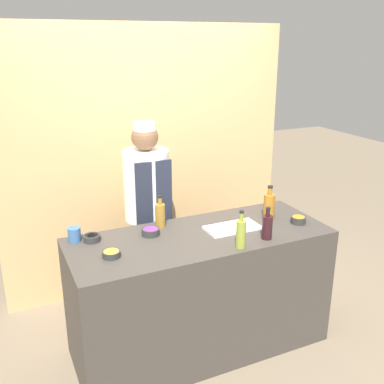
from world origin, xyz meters
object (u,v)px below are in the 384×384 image
(bottle_amber, at_px, (269,205))
(chef_center, at_px, (148,213))
(sauce_bowl_purple, at_px, (151,231))
(cutting_board, at_px, (232,228))
(sauce_bowl_yellow, at_px, (111,254))
(sauce_bowl_orange, at_px, (298,219))
(bottle_vinegar, at_px, (160,215))
(cup_blue, at_px, (74,234))
(sauce_bowl_red, at_px, (92,238))
(bottle_oil, at_px, (241,233))
(bottle_wine, at_px, (267,226))

(bottle_amber, bearing_deg, chef_center, 143.67)
(sauce_bowl_purple, height_order, cutting_board, sauce_bowl_purple)
(sauce_bowl_yellow, bearing_deg, sauce_bowl_orange, -1.88)
(cutting_board, height_order, bottle_vinegar, bottle_vinegar)
(cutting_board, distance_m, chef_center, 0.79)
(cutting_board, relative_size, bottle_amber, 1.53)
(sauce_bowl_purple, distance_m, sauce_bowl_yellow, 0.41)
(cup_blue, bearing_deg, sauce_bowl_red, -24.29)
(sauce_bowl_red, bearing_deg, chef_center, 38.12)
(sauce_bowl_purple, bearing_deg, cup_blue, 166.63)
(sauce_bowl_red, bearing_deg, cutting_board, -12.85)
(sauce_bowl_red, xyz_separation_m, bottle_oil, (0.88, -0.52, 0.08))
(bottle_amber, xyz_separation_m, bottle_oil, (-0.48, -0.37, 0.00))
(sauce_bowl_yellow, xyz_separation_m, bottle_wine, (1.06, -0.18, 0.07))
(sauce_bowl_orange, height_order, chef_center, chef_center)
(sauce_bowl_red, relative_size, bottle_amber, 0.45)
(bottle_vinegar, distance_m, chef_center, 0.43)
(sauce_bowl_yellow, distance_m, bottle_oil, 0.86)
(sauce_bowl_red, relative_size, chef_center, 0.07)
(sauce_bowl_yellow, bearing_deg, cutting_board, 4.13)
(bottle_wine, bearing_deg, cup_blue, 157.06)
(sauce_bowl_red, distance_m, chef_center, 0.71)
(chef_center, bearing_deg, sauce_bowl_purple, -106.83)
(sauce_bowl_red, distance_m, cutting_board, 1.01)
(bottle_vinegar, height_order, cup_blue, bottle_vinegar)
(sauce_bowl_purple, height_order, bottle_wine, bottle_wine)
(bottle_vinegar, bearing_deg, sauce_bowl_purple, -137.31)
(chef_center, bearing_deg, bottle_vinegar, -95.55)
(sauce_bowl_purple, bearing_deg, bottle_amber, -4.54)
(cutting_board, bearing_deg, sauce_bowl_purple, 165.35)
(sauce_bowl_purple, relative_size, chef_center, 0.08)
(bottle_amber, height_order, bottle_vinegar, bottle_amber)
(sauce_bowl_purple, xyz_separation_m, bottle_wine, (0.72, -0.40, 0.06))
(bottle_wine, bearing_deg, sauce_bowl_orange, 19.49)
(sauce_bowl_red, distance_m, bottle_oil, 1.03)
(sauce_bowl_red, xyz_separation_m, chef_center, (0.56, 0.44, -0.07))
(sauce_bowl_red, relative_size, sauce_bowl_orange, 1.04)
(sauce_bowl_orange, distance_m, chef_center, 1.22)
(sauce_bowl_orange, height_order, bottle_wine, bottle_wine)
(sauce_bowl_orange, relative_size, bottle_vinegar, 0.46)
(sauce_bowl_orange, xyz_separation_m, bottle_oil, (-0.61, -0.18, 0.07))
(sauce_bowl_orange, relative_size, cup_blue, 1.14)
(sauce_bowl_orange, xyz_separation_m, bottle_wine, (-0.37, -0.13, 0.06))
(sauce_bowl_red, distance_m, bottle_wine, 1.22)
(sauce_bowl_purple, bearing_deg, sauce_bowl_orange, -13.71)
(cutting_board, bearing_deg, sauce_bowl_yellow, -175.87)
(chef_center, bearing_deg, sauce_bowl_yellow, -124.41)
(bottle_oil, bearing_deg, bottle_wine, 11.04)
(sauce_bowl_red, xyz_separation_m, bottle_wine, (1.12, -0.47, 0.07))
(sauce_bowl_orange, distance_m, bottle_amber, 0.25)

